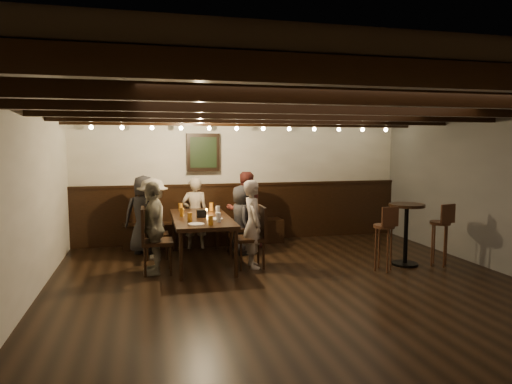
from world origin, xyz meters
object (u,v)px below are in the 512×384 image
object	(u,v)px
person_right_near	(242,220)
chair_left_near	(156,243)
chair_right_near	(240,238)
high_top_table	(406,225)
bar_stool_left	(384,247)
dining_table	(201,221)
chair_right_far	(251,249)
chair_left_far	(156,253)
person_bench_left	(144,214)
person_bench_right	(245,210)
person_left_far	(154,228)
person_bench_centre	(195,213)
person_right_far	(253,224)
bar_stool_right	(440,243)
person_left_near	(153,219)

from	to	relation	value
person_right_near	chair_left_near	bearing A→B (deg)	90.00
chair_right_near	high_top_table	world-z (taller)	high_top_table
chair_left_near	bar_stool_left	world-z (taller)	bar_stool_left
chair_right_near	person_right_near	xyz separation A→B (m)	(0.03, -0.00, 0.32)
dining_table	chair_right_far	xyz separation A→B (m)	(0.71, -0.46, -0.40)
dining_table	chair_left_far	xyz separation A→B (m)	(-0.73, -0.44, -0.39)
chair_left_far	person_right_near	bearing A→B (deg)	121.46
chair_right_far	person_bench_left	bearing A→B (deg)	50.20
person_bench_right	person_bench_left	bearing A→B (deg)	0.00
person_left_far	high_top_table	size ratio (longest dim) A/B	1.40
person_bench_centre	person_right_far	xyz separation A→B (m)	(0.73, -1.51, 0.03)
person_bench_left	person_right_far	size ratio (longest dim) A/B	1.01
person_bench_right	person_left_far	xyz separation A→B (m)	(-1.67, -1.33, -0.02)
person_right_far	bar_stool_right	size ratio (longest dim) A/B	1.37
person_bench_centre	bar_stool_left	distance (m)	3.40
chair_left_near	person_bench_left	xyz separation A→B (m)	(-0.18, 0.45, 0.42)
dining_table	chair_left_near	distance (m)	0.95
chair_right_far	bar_stool_right	xyz separation A→B (m)	(2.90, -0.62, 0.08)
person_bench_centre	chair_left_far	bearing A→B (deg)	64.34
person_right_near	chair_left_far	bearing A→B (deg)	121.46
person_left_far	bar_stool_right	distance (m)	4.42
dining_table	person_bench_right	xyz separation A→B (m)	(0.91, 0.89, 0.02)
chair_left_near	bar_stool_right	world-z (taller)	bar_stool_right
person_right_far	chair_left_near	bearing A→B (deg)	58.49
chair_left_far	chair_right_near	world-z (taller)	chair_left_far
dining_table	chair_right_near	size ratio (longest dim) A/B	2.15
chair_left_far	bar_stool_left	xyz separation A→B (m)	(3.34, -0.68, 0.07)
chair_left_far	person_right_far	size ratio (longest dim) A/B	0.72
person_left_far	person_bench_left	bearing A→B (deg)	-173.66
chair_right_far	person_left_far	bearing A→B (deg)	90.00
person_left_near	person_right_far	distance (m)	1.75
chair_right_far	bar_stool_left	xyz separation A→B (m)	(1.90, -0.67, 0.08)
chair_left_near	chair_right_near	xyz separation A→B (m)	(1.44, -0.02, 0.02)
person_bench_centre	bar_stool_right	distance (m)	4.19
chair_left_near	bar_stool_right	bearing A→B (deg)	71.14
dining_table	high_top_table	world-z (taller)	high_top_table
chair_right_near	person_left_far	size ratio (longest dim) A/B	0.68
high_top_table	dining_table	bearing A→B (deg)	163.51
person_bench_left	person_bench_right	bearing A→B (deg)	-180.00
high_top_table	bar_stool_left	world-z (taller)	bar_stool_left
dining_table	bar_stool_left	xyz separation A→B (m)	(2.61, -1.13, -0.32)
person_bench_left	person_bench_centre	world-z (taller)	person_bench_left
chair_right_near	person_right_far	size ratio (longest dim) A/B	0.69
high_top_table	bar_stool_right	xyz separation A→B (m)	(0.50, -0.16, -0.27)
person_left_near	bar_stool_right	xyz separation A→B (m)	(4.36, -1.54, -0.31)
chair_right_far	person_left_near	distance (m)	1.77
person_bench_left	bar_stool_right	bearing A→B (deg)	156.86
person_bench_right	chair_left_near	bearing A→B (deg)	15.54
person_right_far	person_right_near	bearing A→B (deg)	-0.00
chair_right_far	person_bench_left	xyz separation A→B (m)	(-1.60, 1.37, 0.39)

